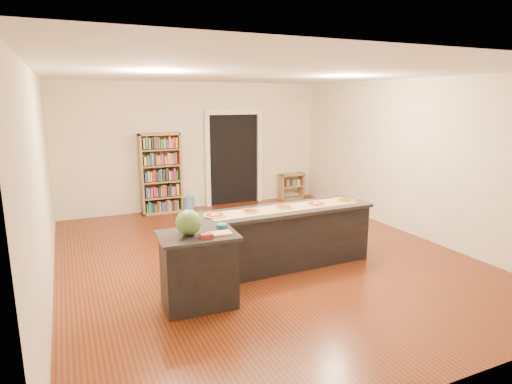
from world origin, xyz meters
name	(u,v)px	position (x,y,z in m)	size (l,w,h in m)	color
room	(261,169)	(0.00, 0.00, 1.40)	(6.00, 7.00, 2.80)	beige
doorway	(234,153)	(0.90, 3.46, 1.20)	(1.40, 0.09, 2.21)	black
kitchen_island	(284,237)	(0.15, -0.49, 0.44)	(2.68, 0.72, 0.88)	black
side_counter	(199,269)	(-1.37, -1.18, 0.45)	(0.91, 0.66, 0.90)	black
bookshelf	(161,174)	(-0.85, 3.30, 0.87)	(0.87, 0.31, 1.73)	#9A794A
low_shelf	(291,186)	(2.37, 3.31, 0.32)	(0.63, 0.27, 0.63)	#9A794A
waste_bin	(189,204)	(-0.30, 3.13, 0.17)	(0.23, 0.23, 0.34)	#5479BC
kraft_paper	(285,208)	(0.15, -0.49, 0.88)	(2.32, 0.42, 0.00)	#99784F
watermelon	(189,222)	(-1.47, -1.18, 1.05)	(0.30, 0.30, 0.30)	#144214
cutting_board	(220,233)	(-1.14, -1.30, 0.91)	(0.26, 0.18, 0.02)	tan
package_red	(206,236)	(-1.33, -1.37, 0.92)	(0.14, 0.10, 0.05)	maroon
package_teal	(222,226)	(-1.03, -1.08, 0.92)	(0.14, 0.14, 0.05)	#195966
pizza_a	(215,215)	(-0.92, -0.48, 0.90)	(0.31, 0.31, 0.02)	tan
pizza_b	(251,211)	(-0.39, -0.47, 0.90)	(0.26, 0.26, 0.02)	tan
pizza_c	(284,207)	(0.15, -0.47, 0.90)	(0.28, 0.28, 0.02)	tan
pizza_d	(316,204)	(0.68, -0.49, 0.90)	(0.29, 0.29, 0.02)	tan
pizza_e	(345,200)	(1.22, -0.49, 0.90)	(0.29, 0.29, 0.02)	tan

